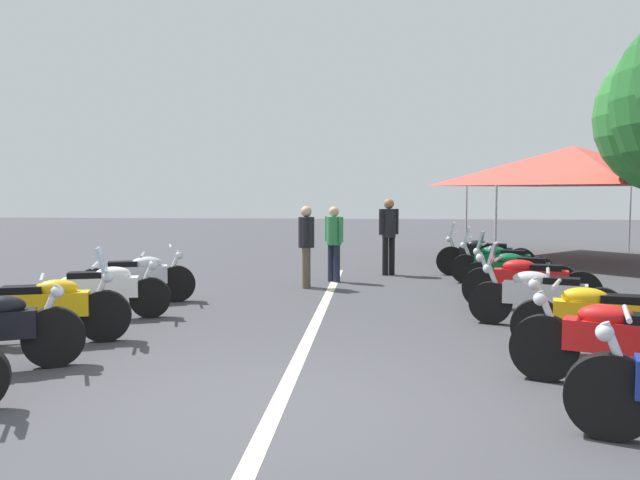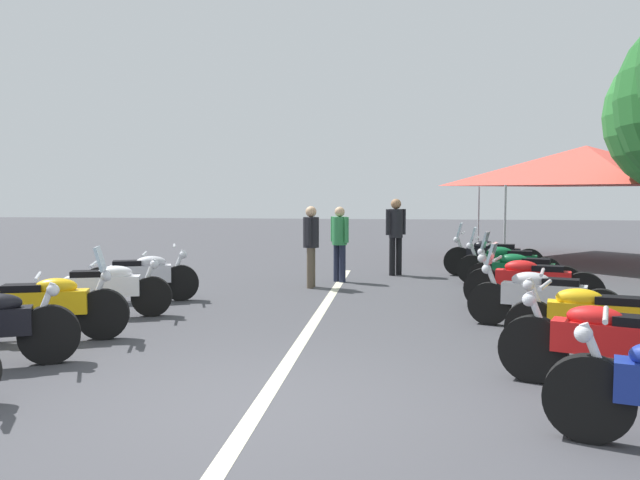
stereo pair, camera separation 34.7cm
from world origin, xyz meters
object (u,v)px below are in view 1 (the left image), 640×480
at_px(motorcycle_right_row_1, 623,343).
at_px(motorcycle_right_row_5, 517,272).
at_px(motorcycle_right_row_7, 484,256).
at_px(motorcycle_left_row_4, 138,277).
at_px(motorcycle_left_row_2, 45,307).
at_px(motorcycle_right_row_4, 529,282).
at_px(motorcycle_right_row_6, 500,263).
at_px(motorcycle_right_row_3, 542,295).
at_px(bystander_2, 306,240).
at_px(motorcycle_left_row_3, 102,290).
at_px(motorcycle_right_row_2, 599,318).
at_px(bystander_1, 389,230).
at_px(bystander_0, 334,238).
at_px(event_tent, 573,166).

height_order(motorcycle_right_row_1, motorcycle_right_row_5, motorcycle_right_row_5).
bearing_deg(motorcycle_right_row_7, motorcycle_left_row_4, 42.83).
bearing_deg(motorcycle_left_row_2, motorcycle_right_row_4, 5.62).
relative_size(motorcycle_right_row_6, motorcycle_right_row_7, 0.94).
relative_size(motorcycle_left_row_2, motorcycle_right_row_7, 0.95).
distance_m(motorcycle_right_row_3, bystander_2, 5.12).
relative_size(motorcycle_right_row_1, motorcycle_right_row_4, 0.96).
distance_m(motorcycle_left_row_3, motorcycle_left_row_4, 1.41).
height_order(motorcycle_right_row_4, motorcycle_right_row_6, motorcycle_right_row_6).
xyz_separation_m(motorcycle_right_row_2, bystander_1, (7.17, 2.30, 0.59)).
xyz_separation_m(motorcycle_left_row_4, bystander_1, (4.15, -4.39, 0.59)).
height_order(motorcycle_right_row_1, bystander_1, bystander_1).
bearing_deg(motorcycle_right_row_4, motorcycle_right_row_5, -80.44).
height_order(motorcycle_right_row_4, motorcycle_right_row_7, motorcycle_right_row_7).
bearing_deg(motorcycle_right_row_6, motorcycle_left_row_4, 34.04).
relative_size(motorcycle_left_row_2, motorcycle_right_row_1, 1.01).
bearing_deg(motorcycle_right_row_3, motorcycle_right_row_4, -77.86).
xyz_separation_m(motorcycle_left_row_2, motorcycle_left_row_3, (1.60, -0.05, -0.02)).
bearing_deg(motorcycle_left_row_2, motorcycle_right_row_1, -29.30).
relative_size(motorcycle_right_row_5, bystander_0, 1.23).
height_order(motorcycle_right_row_3, bystander_1, bystander_1).
distance_m(motorcycle_right_row_1, motorcycle_right_row_6, 7.14).
relative_size(motorcycle_right_row_6, bystander_1, 1.17).
relative_size(motorcycle_right_row_6, bystander_2, 1.26).
height_order(motorcycle_right_row_1, motorcycle_right_row_3, motorcycle_right_row_3).
bearing_deg(motorcycle_right_row_7, event_tent, -118.38).
height_order(motorcycle_right_row_4, bystander_2, bystander_2).
xyz_separation_m(motorcycle_left_row_2, motorcycle_right_row_4, (2.91, -6.64, -0.01)).
distance_m(motorcycle_right_row_2, motorcycle_right_row_6, 5.85).
bearing_deg(motorcycle_left_row_3, motorcycle_right_row_6, 15.48).
distance_m(motorcycle_right_row_6, bystander_0, 3.51).
distance_m(motorcycle_left_row_2, motorcycle_left_row_3, 1.60).
bearing_deg(bystander_0, motorcycle_right_row_2, 73.15).
xyz_separation_m(motorcycle_left_row_3, event_tent, (9.24, -9.58, 2.20)).
distance_m(motorcycle_left_row_3, motorcycle_right_row_5, 7.22).
height_order(motorcycle_left_row_2, motorcycle_right_row_6, motorcycle_left_row_2).
distance_m(motorcycle_right_row_2, bystander_2, 6.45).
bearing_deg(motorcycle_right_row_1, motorcycle_right_row_4, -69.92).
bearing_deg(bystander_1, motorcycle_right_row_7, 55.75).
bearing_deg(motorcycle_right_row_3, motorcycle_right_row_7, -73.16).
height_order(motorcycle_right_row_2, event_tent, event_tent).
distance_m(motorcycle_right_row_2, motorcycle_right_row_5, 4.31).
bearing_deg(bystander_1, bystander_0, -77.48).
bearing_deg(bystander_1, event_tent, 92.06).
height_order(bystander_0, bystander_2, bystander_2).
bearing_deg(bystander_0, event_tent, 170.31).
relative_size(motorcycle_left_row_4, bystander_2, 1.17).
bearing_deg(motorcycle_right_row_4, motorcycle_left_row_4, 12.84).
distance_m(motorcycle_left_row_2, motorcycle_right_row_7, 9.72).
relative_size(motorcycle_left_row_4, event_tent, 0.34).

